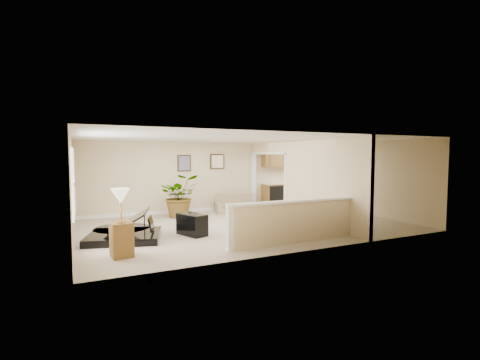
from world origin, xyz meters
name	(u,v)px	position (x,y,z in m)	size (l,w,h in m)	color
floor	(246,225)	(0.00, 0.00, 0.00)	(9.00, 9.00, 0.00)	#B5A48D
back_wall	(209,177)	(0.00, 3.00, 1.25)	(9.00, 0.04, 2.50)	beige
front_wall	(309,192)	(0.00, -3.00, 1.25)	(9.00, 0.04, 2.50)	beige
left_wall	(72,189)	(-4.50, 0.00, 1.25)	(0.04, 6.00, 2.50)	beige
right_wall	(363,178)	(4.50, 0.00, 1.25)	(0.04, 6.00, 2.50)	beige
ceiling	(246,139)	(0.00, 0.00, 2.50)	(9.00, 6.00, 0.04)	white
kitchen_vinyl	(331,217)	(3.15, 0.00, 0.00)	(2.70, 6.00, 0.01)	gray
interior_partition	(293,181)	(1.80, 0.25, 1.22)	(0.18, 5.99, 2.50)	beige
pony_half_wall	(293,221)	(0.08, -2.30, 0.52)	(3.42, 0.22, 1.00)	beige
left_window	(72,181)	(-4.49, -0.50, 1.45)	(0.05, 2.15, 1.45)	white
wall_art_left	(184,163)	(-0.95, 2.97, 1.75)	(0.48, 0.04, 0.58)	#312412
wall_mirror	(217,161)	(0.30, 2.97, 1.80)	(0.55, 0.04, 0.55)	#312412
kitchen_cabinets	(287,184)	(3.19, 2.73, 0.87)	(2.36, 0.65, 2.33)	olive
piano	(121,212)	(-3.45, -0.21, 0.65)	(2.23, 2.23, 1.56)	black
piano_bench	(192,224)	(-1.79, -0.54, 0.27)	(0.41, 0.81, 0.54)	black
loveseat	(235,203)	(0.72, 2.32, 0.31)	(1.57, 1.07, 0.81)	tan
accent_table	(178,201)	(-1.35, 2.38, 0.48)	(0.52, 0.52, 0.76)	black
palm_plant	(180,196)	(-1.34, 2.15, 0.69)	(1.43, 1.29, 1.41)	black
small_plant	(244,204)	(1.19, 2.54, 0.21)	(0.35, 0.35, 0.50)	black
lamp_stand	(121,228)	(-3.63, -1.78, 0.58)	(0.44, 0.44, 1.37)	olive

